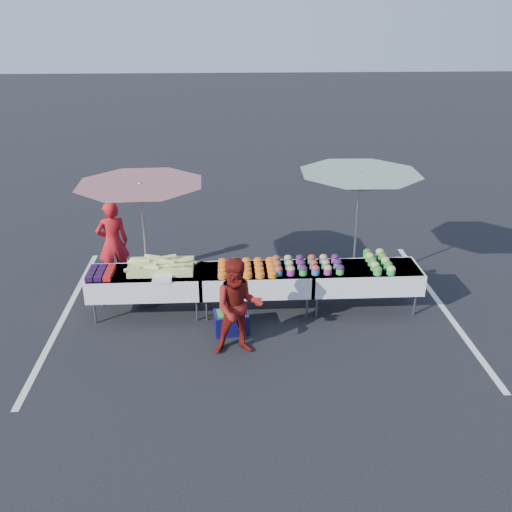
{
  "coord_description": "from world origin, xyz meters",
  "views": [
    {
      "loc": [
        -0.45,
        -8.49,
        4.67
      ],
      "look_at": [
        0.0,
        0.0,
        1.0
      ],
      "focal_mm": 40.0,
      "sensor_mm": 36.0,
      "label": 1
    }
  ],
  "objects_px": {
    "table_right": "(363,277)",
    "umbrella_right": "(359,183)",
    "storage_bin": "(231,322)",
    "umbrella_left": "(141,194)",
    "table_center": "(256,279)",
    "customer": "(238,307)",
    "table_left": "(147,282)",
    "vendor": "(113,243)"
  },
  "relations": [
    {
      "from": "storage_bin",
      "to": "umbrella_right",
      "type": "bearing_deg",
      "value": 25.9
    },
    {
      "from": "vendor",
      "to": "umbrella_left",
      "type": "relative_size",
      "value": 0.56
    },
    {
      "from": "customer",
      "to": "vendor",
      "type": "bearing_deg",
      "value": 127.99
    },
    {
      "from": "table_center",
      "to": "umbrella_left",
      "type": "distance_m",
      "value": 2.33
    },
    {
      "from": "table_right",
      "to": "customer",
      "type": "distance_m",
      "value": 2.47
    },
    {
      "from": "umbrella_left",
      "to": "storage_bin",
      "type": "height_order",
      "value": "umbrella_left"
    },
    {
      "from": "table_center",
      "to": "umbrella_left",
      "type": "height_order",
      "value": "umbrella_left"
    },
    {
      "from": "table_center",
      "to": "table_left",
      "type": "bearing_deg",
      "value": 180.0
    },
    {
      "from": "umbrella_left",
      "to": "storage_bin",
      "type": "xyz_separation_m",
      "value": [
        1.41,
        -1.08,
        -1.78
      ]
    },
    {
      "from": "umbrella_left",
      "to": "table_center",
      "type": "bearing_deg",
      "value": -12.29
    },
    {
      "from": "customer",
      "to": "umbrella_right",
      "type": "xyz_separation_m",
      "value": [
        2.13,
        2.05,
        1.23
      ]
    },
    {
      "from": "table_center",
      "to": "customer",
      "type": "relative_size",
      "value": 1.25
    },
    {
      "from": "table_left",
      "to": "table_right",
      "type": "distance_m",
      "value": 3.6
    },
    {
      "from": "storage_bin",
      "to": "table_right",
      "type": "bearing_deg",
      "value": 9.38
    },
    {
      "from": "table_center",
      "to": "umbrella_left",
      "type": "relative_size",
      "value": 0.67
    },
    {
      "from": "table_right",
      "to": "umbrella_left",
      "type": "distance_m",
      "value": 3.91
    },
    {
      "from": "table_center",
      "to": "vendor",
      "type": "height_order",
      "value": "vendor"
    },
    {
      "from": "customer",
      "to": "umbrella_right",
      "type": "relative_size",
      "value": 0.54
    },
    {
      "from": "table_center",
      "to": "vendor",
      "type": "relative_size",
      "value": 1.19
    },
    {
      "from": "table_left",
      "to": "table_center",
      "type": "bearing_deg",
      "value": 0.0
    },
    {
      "from": "vendor",
      "to": "table_right",
      "type": "bearing_deg",
      "value": 145.08
    },
    {
      "from": "table_right",
      "to": "umbrella_right",
      "type": "bearing_deg",
      "value": 89.31
    },
    {
      "from": "storage_bin",
      "to": "umbrella_left",
      "type": "bearing_deg",
      "value": 135.02
    },
    {
      "from": "table_center",
      "to": "customer",
      "type": "xyz_separation_m",
      "value": [
        -0.32,
        -1.25,
        0.16
      ]
    },
    {
      "from": "table_center",
      "to": "customer",
      "type": "distance_m",
      "value": 1.3
    },
    {
      "from": "table_left",
      "to": "table_right",
      "type": "xyz_separation_m",
      "value": [
        3.6,
        0.0,
        0.0
      ]
    },
    {
      "from": "umbrella_left",
      "to": "umbrella_right",
      "type": "relative_size",
      "value": 1.02
    },
    {
      "from": "table_left",
      "to": "table_center",
      "type": "relative_size",
      "value": 1.0
    },
    {
      "from": "customer",
      "to": "storage_bin",
      "type": "bearing_deg",
      "value": 96.8
    },
    {
      "from": "table_right",
      "to": "umbrella_left",
      "type": "relative_size",
      "value": 0.67
    },
    {
      "from": "vendor",
      "to": "table_center",
      "type": "bearing_deg",
      "value": 134.97
    },
    {
      "from": "table_right",
      "to": "storage_bin",
      "type": "bearing_deg",
      "value": -163.07
    },
    {
      "from": "table_center",
      "to": "umbrella_right",
      "type": "xyz_separation_m",
      "value": [
        1.81,
        0.8,
        1.39
      ]
    },
    {
      "from": "table_right",
      "to": "storage_bin",
      "type": "distance_m",
      "value": 2.36
    },
    {
      "from": "umbrella_right",
      "to": "storage_bin",
      "type": "height_order",
      "value": "umbrella_right"
    },
    {
      "from": "table_left",
      "to": "umbrella_right",
      "type": "relative_size",
      "value": 0.68
    },
    {
      "from": "umbrella_left",
      "to": "table_left",
      "type": "bearing_deg",
      "value": -84.83
    },
    {
      "from": "customer",
      "to": "storage_bin",
      "type": "relative_size",
      "value": 2.61
    },
    {
      "from": "table_right",
      "to": "customer",
      "type": "bearing_deg",
      "value": -149.42
    },
    {
      "from": "table_left",
      "to": "table_center",
      "type": "height_order",
      "value": "same"
    },
    {
      "from": "table_center",
      "to": "umbrella_right",
      "type": "height_order",
      "value": "umbrella_right"
    },
    {
      "from": "table_left",
      "to": "table_right",
      "type": "bearing_deg",
      "value": 0.0
    }
  ]
}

